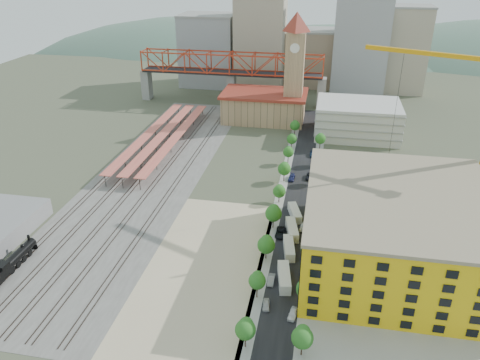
% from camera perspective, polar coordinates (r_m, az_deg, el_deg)
% --- Properties ---
extents(ground, '(400.00, 400.00, 0.00)m').
position_cam_1_polar(ground, '(142.96, 0.34, -3.32)').
color(ground, '#474C38').
rests_on(ground, ground).
extents(ballast_strip, '(36.00, 165.00, 0.06)m').
position_cam_1_polar(ballast_strip, '(167.04, -10.80, 0.78)').
color(ballast_strip, '#605E59').
rests_on(ballast_strip, ground).
extents(dirt_lot, '(28.00, 67.00, 0.06)m').
position_cam_1_polar(dirt_lot, '(117.94, -4.39, -10.57)').
color(dirt_lot, tan).
rests_on(dirt_lot, ground).
extents(street_asphalt, '(12.00, 170.00, 0.06)m').
position_cam_1_polar(street_asphalt, '(154.53, 7.19, -1.13)').
color(street_asphalt, black).
rests_on(street_asphalt, ground).
extents(sidewalk_west, '(3.00, 170.00, 0.04)m').
position_cam_1_polar(sidewalk_west, '(154.84, 5.16, -0.96)').
color(sidewalk_west, gray).
rests_on(sidewalk_west, ground).
extents(sidewalk_east, '(3.00, 170.00, 0.04)m').
position_cam_1_polar(sidewalk_east, '(154.41, 9.22, -1.30)').
color(sidewalk_east, gray).
rests_on(sidewalk_east, ground).
extents(construction_pad, '(50.00, 90.00, 0.06)m').
position_cam_1_polar(construction_pad, '(126.41, 19.39, -9.39)').
color(construction_pad, gray).
rests_on(construction_pad, ground).
extents(rail_tracks, '(26.56, 160.00, 0.18)m').
position_cam_1_polar(rail_tracks, '(167.63, -11.38, 0.87)').
color(rail_tracks, '#382B23').
rests_on(rail_tracks, ground).
extents(platform_canopies, '(16.00, 80.00, 4.12)m').
position_cam_1_polar(platform_canopies, '(190.82, -9.44, 5.47)').
color(platform_canopies, '#DE7455').
rests_on(platform_canopies, ground).
extents(station_hall, '(38.00, 24.00, 13.10)m').
position_cam_1_polar(station_hall, '(215.81, 2.97, 9.00)').
color(station_hall, tan).
rests_on(station_hall, ground).
extents(clock_tower, '(12.00, 12.00, 52.00)m').
position_cam_1_polar(clock_tower, '(207.11, 6.71, 14.42)').
color(clock_tower, tan).
rests_on(clock_tower, ground).
extents(parking_garage, '(34.00, 26.00, 14.00)m').
position_cam_1_polar(parking_garage, '(203.06, 14.11, 7.21)').
color(parking_garage, silver).
rests_on(parking_garage, ground).
extents(truss_bridge, '(94.00, 9.60, 25.60)m').
position_cam_1_polar(truss_bridge, '(237.85, -1.09, 13.70)').
color(truss_bridge, gray).
rests_on(truss_bridge, ground).
extents(construction_building, '(44.60, 50.60, 18.80)m').
position_cam_1_polar(construction_building, '(120.89, 18.64, -5.68)').
color(construction_building, yellow).
rests_on(construction_building, ground).
extents(street_trees, '(15.40, 124.40, 8.00)m').
position_cam_1_polar(street_trees, '(145.72, 6.91, -2.92)').
color(street_trees, '#20631D').
rests_on(street_trees, ground).
extents(skyline, '(133.00, 46.00, 60.00)m').
position_cam_1_polar(skyline, '(269.33, 7.63, 15.83)').
color(skyline, '#9EA0A3').
rests_on(skyline, ground).
extents(distant_hills, '(647.00, 264.00, 227.00)m').
position_cam_1_polar(distant_hills, '(411.42, 13.13, 4.15)').
color(distant_hills, '#4C6B59').
rests_on(distant_hills, ground).
extents(locomotive, '(2.75, 21.19, 5.30)m').
position_cam_1_polar(locomotive, '(128.43, -26.14, -9.11)').
color(locomotive, black).
rests_on(locomotive, ground).
extents(site_trailer_a, '(4.24, 10.33, 2.74)m').
position_cam_1_polar(site_trailer_a, '(112.74, 5.41, -11.75)').
color(site_trailer_a, silver).
rests_on(site_trailer_a, ground).
extents(site_trailer_b, '(3.95, 9.70, 2.58)m').
position_cam_1_polar(site_trailer_b, '(122.77, 5.99, -8.27)').
color(site_trailer_b, silver).
rests_on(site_trailer_b, ground).
extents(site_trailer_c, '(4.54, 10.23, 2.71)m').
position_cam_1_polar(site_trailer_c, '(130.22, 6.35, -6.04)').
color(site_trailer_c, silver).
rests_on(site_trailer_c, ground).
extents(site_trailer_d, '(4.93, 9.55, 2.53)m').
position_cam_1_polar(site_trailer_d, '(138.35, 6.69, -4.01)').
color(site_trailer_d, silver).
rests_on(site_trailer_d, ground).
extents(car_0, '(1.97, 4.03, 1.32)m').
position_cam_1_polar(car_0, '(106.19, 3.20, -14.97)').
color(car_0, silver).
rests_on(car_0, ground).
extents(car_1, '(1.56, 4.37, 1.44)m').
position_cam_1_polar(car_1, '(112.84, 3.81, -12.06)').
color(car_1, gray).
rests_on(car_1, ground).
extents(car_2, '(2.73, 5.82, 1.61)m').
position_cam_1_polar(car_2, '(129.64, 4.97, -6.41)').
color(car_2, black).
rests_on(car_2, ground).
extents(car_3, '(2.27, 5.03, 1.43)m').
position_cam_1_polar(car_3, '(160.44, 6.31, 0.28)').
color(car_3, navy).
rests_on(car_3, ground).
extents(car_4, '(2.36, 4.51, 1.46)m').
position_cam_1_polar(car_4, '(104.45, 6.45, -15.92)').
color(car_4, silver).
rests_on(car_4, ground).
extents(car_5, '(2.28, 4.67, 1.47)m').
position_cam_1_polar(car_5, '(132.83, 7.74, -5.73)').
color(car_5, '#A9AAAF').
rests_on(car_5, ground).
extents(car_6, '(2.75, 5.36, 1.45)m').
position_cam_1_polar(car_6, '(162.00, 8.49, 0.41)').
color(car_6, black).
rests_on(car_6, ground).
extents(car_7, '(2.26, 4.99, 1.42)m').
position_cam_1_polar(car_7, '(180.16, 8.82, 3.12)').
color(car_7, navy).
rests_on(car_7, ground).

